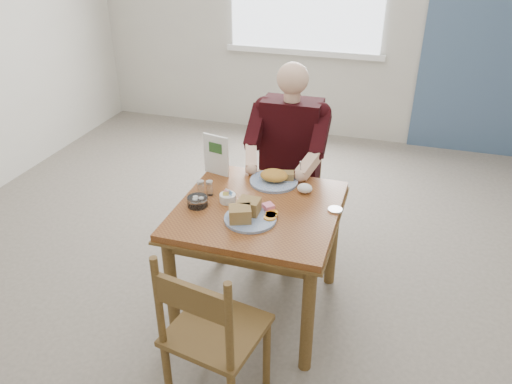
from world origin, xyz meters
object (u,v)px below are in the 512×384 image
(chair_far, at_px, (290,185))
(diner, at_px, (289,148))
(table, at_px, (258,223))
(far_plate, at_px, (275,178))
(chair_near, at_px, (211,334))
(near_plate, at_px, (248,213))

(chair_far, distance_m, diner, 0.34)
(diner, bearing_deg, chair_far, 90.01)
(table, relative_size, far_plate, 2.51)
(far_plate, bearing_deg, chair_near, -90.64)
(chair_far, bearing_deg, chair_near, -89.95)
(chair_far, xyz_separation_m, chair_near, (0.00, -1.55, 0.00))
(chair_near, distance_m, near_plate, 0.68)
(table, height_order, chair_near, chair_near)
(chair_near, height_order, near_plate, chair_near)
(far_plate, bearing_deg, table, -92.43)
(near_plate, bearing_deg, chair_far, 89.24)
(chair_near, bearing_deg, far_plate, 89.36)
(table, xyz_separation_m, chair_near, (0.00, -0.76, -0.16))
(chair_far, height_order, chair_near, same)
(chair_near, height_order, diner, diner)
(chair_far, bearing_deg, table, -90.00)
(chair_far, relative_size, chair_near, 1.00)
(diner, bearing_deg, chair_near, -89.95)
(chair_near, distance_m, diner, 1.50)
(table, xyz_separation_m, near_plate, (-0.01, -0.15, 0.15))
(diner, relative_size, far_plate, 3.79)
(table, relative_size, diner, 0.66)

